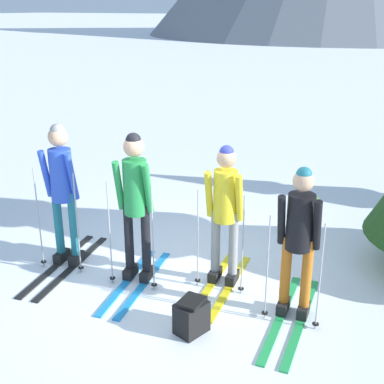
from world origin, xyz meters
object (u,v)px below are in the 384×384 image
Objects in this scene: skier_in_green at (135,201)px; skier_in_blue at (62,189)px; backpack_on_snow_front at (191,316)px; skier_in_yellow at (225,210)px; skier_in_black at (299,235)px.

skier_in_blue is at bearing -174.48° from skier_in_green.
skier_in_blue is 4.87× the size of backpack_on_snow_front.
skier_in_green is at bearing -155.06° from skier_in_yellow.
skier_in_green is 1.04× the size of skier_in_black.
skier_in_blue is 1.04m from skier_in_green.
skier_in_yellow reaches higher than skier_in_black.
skier_in_green reaches higher than skier_in_yellow.
skier_in_yellow is (0.94, 0.44, -0.09)m from skier_in_green.
skier_in_black is (2.94, 0.30, -0.09)m from skier_in_blue.
skier_in_blue reaches higher than skier_in_black.
skier_in_yellow is 0.99m from skier_in_black.
skier_in_green is 4.84× the size of backpack_on_snow_front.
skier_in_black reaches higher than backpack_on_snow_front.
skier_in_blue is 2.96m from skier_in_black.
skier_in_yellow is 1.31m from backpack_on_snow_front.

